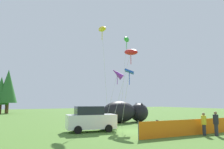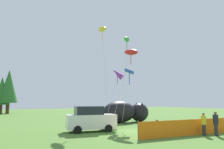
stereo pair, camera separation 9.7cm
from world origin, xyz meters
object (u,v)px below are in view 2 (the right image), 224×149
at_px(parked_car, 91,119).
at_px(kite_blue_box, 129,72).
at_px(folding_chair, 159,124).
at_px(kite_purple_delta, 117,74).
at_px(kite_red_lizard, 131,52).
at_px(kite_yellow_hero, 102,29).
at_px(inflatable_cat, 125,113).
at_px(spectator_in_white_shirt, 216,123).
at_px(kite_green_fish, 127,40).
at_px(spectator_in_yellow_shirt, 204,123).

bearing_deg(parked_car, kite_blue_box, 19.15).
bearing_deg(folding_chair, kite_purple_delta, 105.02).
bearing_deg(kite_purple_delta, kite_red_lizard, -98.13).
bearing_deg(kite_yellow_hero, kite_purple_delta, 0.60).
bearing_deg(kite_blue_box, inflatable_cat, 60.20).
height_order(parked_car, folding_chair, parked_car).
xyz_separation_m(kite_red_lizard, kite_purple_delta, (0.48, 3.35, -1.86)).
height_order(spectator_in_white_shirt, kite_green_fish, kite_green_fish).
distance_m(kite_purple_delta, kite_blue_box, 4.53).
bearing_deg(spectator_in_yellow_shirt, kite_blue_box, 105.25).
relative_size(parked_car, kite_blue_box, 0.76).
bearing_deg(kite_yellow_hero, kite_blue_box, -80.75).
bearing_deg(kite_yellow_hero, spectator_in_yellow_shirt, -77.05).
height_order(spectator_in_white_shirt, kite_blue_box, kite_blue_box).
bearing_deg(kite_red_lizard, kite_yellow_hero, 115.82).
distance_m(inflatable_cat, kite_purple_delta, 4.71).
distance_m(parked_car, folding_chair, 5.80).
distance_m(folding_chair, kite_red_lizard, 8.09).
bearing_deg(spectator_in_white_shirt, kite_green_fish, 86.10).
xyz_separation_m(spectator_in_yellow_shirt, kite_blue_box, (-1.83, 6.72, 4.38)).
relative_size(spectator_in_yellow_shirt, kite_red_lizard, 0.20).
xyz_separation_m(parked_car, inflatable_cat, (6.91, 4.96, 0.13)).
height_order(parked_car, kite_yellow_hero, kite_yellow_hero).
bearing_deg(kite_blue_box, spectator_in_white_shirt, -71.59).
distance_m(folding_chair, kite_purple_delta, 8.99).
distance_m(kite_red_lizard, kite_purple_delta, 3.86).
height_order(spectator_in_white_shirt, kite_red_lizard, kite_red_lizard).
distance_m(parked_car, spectator_in_yellow_shirt, 8.76).
relative_size(folding_chair, kite_red_lizard, 0.11).
bearing_deg(kite_purple_delta, spectator_in_yellow_shirt, -87.72).
bearing_deg(kite_purple_delta, kite_yellow_hero, -179.40).
xyz_separation_m(kite_red_lizard, kite_yellow_hero, (-1.61, 3.33, 3.17)).
distance_m(inflatable_cat, kite_blue_box, 6.55).
relative_size(folding_chair, spectator_in_white_shirt, 0.51).
height_order(parked_car, inflatable_cat, inflatable_cat).
distance_m(kite_red_lizard, kite_blue_box, 2.65).
bearing_deg(kite_purple_delta, inflatable_cat, 6.25).
distance_m(parked_car, kite_purple_delta, 8.88).
distance_m(inflatable_cat, kite_yellow_hero, 10.13).
relative_size(kite_yellow_hero, kite_blue_box, 2.03).
relative_size(inflatable_cat, kite_green_fish, 0.57).
relative_size(inflatable_cat, spectator_in_white_shirt, 3.50).
height_order(inflatable_cat, kite_green_fish, kite_green_fish).
relative_size(kite_green_fish, kite_yellow_hero, 0.95).
distance_m(spectator_in_yellow_shirt, kite_purple_delta, 12.03).
relative_size(inflatable_cat, kite_red_lizard, 0.75).
distance_m(folding_chair, inflatable_cat, 7.67).
bearing_deg(inflatable_cat, kite_purple_delta, -171.15).
height_order(folding_chair, kite_blue_box, kite_blue_box).
bearing_deg(kite_blue_box, kite_green_fish, 56.60).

